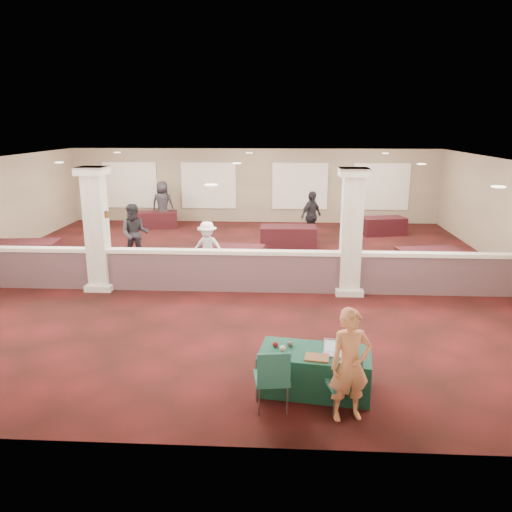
# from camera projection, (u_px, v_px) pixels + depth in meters

# --- Properties ---
(ground) EXTENTS (16.00, 16.00, 0.00)m
(ground) POSITION_uv_depth(u_px,v_px,m) (238.00, 274.00, 14.51)
(ground) COLOR #3F0F10
(ground) RESTS_ON ground
(wall_back) EXTENTS (16.00, 0.04, 3.20)m
(wall_back) POSITION_uv_depth(u_px,v_px,m) (254.00, 186.00, 21.82)
(wall_back) COLOR #7E6F57
(wall_back) RESTS_ON ground
(wall_front) EXTENTS (16.00, 0.04, 3.20)m
(wall_front) POSITION_uv_depth(u_px,v_px,m) (181.00, 337.00, 6.38)
(wall_front) COLOR #7E6F57
(wall_front) RESTS_ON ground
(ceiling) EXTENTS (16.00, 16.00, 0.02)m
(ceiling) POSITION_uv_depth(u_px,v_px,m) (237.00, 163.00, 13.69)
(ceiling) COLOR silver
(ceiling) RESTS_ON wall_back
(partition_wall) EXTENTS (15.60, 0.28, 1.10)m
(partition_wall) POSITION_uv_depth(u_px,v_px,m) (233.00, 270.00, 12.92)
(partition_wall) COLOR brown
(partition_wall) RESTS_ON ground
(column_left) EXTENTS (0.72, 0.72, 3.20)m
(column_left) POSITION_uv_depth(u_px,v_px,m) (97.00, 228.00, 12.83)
(column_left) COLOR beige
(column_left) RESTS_ON ground
(column_right) EXTENTS (0.72, 0.72, 3.20)m
(column_right) POSITION_uv_depth(u_px,v_px,m) (351.00, 231.00, 12.49)
(column_right) COLOR beige
(column_right) RESTS_ON ground
(sconce_left) EXTENTS (0.12, 0.12, 0.18)m
(sconce_left) POSITION_uv_depth(u_px,v_px,m) (85.00, 214.00, 12.75)
(sconce_left) COLOR brown
(sconce_left) RESTS_ON column_left
(sconce_right) EXTENTS (0.12, 0.12, 0.18)m
(sconce_right) POSITION_uv_depth(u_px,v_px,m) (106.00, 214.00, 12.72)
(sconce_right) COLOR brown
(sconce_right) RESTS_ON column_left
(near_table) EXTENTS (1.89, 1.13, 0.68)m
(near_table) POSITION_uv_depth(u_px,v_px,m) (314.00, 371.00, 8.12)
(near_table) COLOR #103C33
(near_table) RESTS_ON ground
(conf_chair_main) EXTENTS (0.55, 0.55, 0.91)m
(conf_chair_main) POSITION_uv_depth(u_px,v_px,m) (345.00, 381.00, 7.42)
(conf_chair_main) COLOR #206058
(conf_chair_main) RESTS_ON ground
(conf_chair_side) EXTENTS (0.58, 0.59, 1.02)m
(conf_chair_side) POSITION_uv_depth(u_px,v_px,m) (273.00, 375.00, 7.45)
(conf_chair_side) COLOR #206058
(conf_chair_side) RESTS_ON ground
(woman) EXTENTS (0.70, 0.56, 1.72)m
(woman) POSITION_uv_depth(u_px,v_px,m) (350.00, 365.00, 7.22)
(woman) COLOR #FF9A6E
(woman) RESTS_ON ground
(far_table_front_left) EXTENTS (2.09, 1.20, 0.81)m
(far_table_front_left) POSITION_uv_depth(u_px,v_px,m) (24.00, 255.00, 15.04)
(far_table_front_left) COLOR black
(far_table_front_left) RESTS_ON ground
(far_table_front_center) EXTENTS (1.97, 1.17, 0.76)m
(far_table_front_center) POSITION_uv_depth(u_px,v_px,m) (232.00, 259.00, 14.72)
(far_table_front_center) COLOR black
(far_table_front_center) RESTS_ON ground
(far_table_front_right) EXTENTS (1.93, 1.19, 0.73)m
(far_table_front_right) POSITION_uv_depth(u_px,v_px,m) (429.00, 261.00, 14.48)
(far_table_front_right) COLOR black
(far_table_front_right) RESTS_ON ground
(far_table_back_left) EXTENTS (1.80, 1.14, 0.68)m
(far_table_back_left) POSITION_uv_depth(u_px,v_px,m) (157.00, 220.00, 20.91)
(far_table_back_left) COLOR black
(far_table_back_left) RESTS_ON ground
(far_table_back_center) EXTENTS (1.96, 1.03, 0.78)m
(far_table_back_center) POSITION_uv_depth(u_px,v_px,m) (288.00, 237.00, 17.42)
(far_table_back_center) COLOR black
(far_table_back_center) RESTS_ON ground
(far_table_back_right) EXTENTS (1.84, 1.21, 0.68)m
(far_table_back_right) POSITION_uv_depth(u_px,v_px,m) (383.00, 226.00, 19.60)
(far_table_back_right) COLOR black
(far_table_back_right) RESTS_ON ground
(attendee_a) EXTENTS (0.95, 0.62, 1.86)m
(attendee_a) POSITION_uv_depth(u_px,v_px,m) (135.00, 234.00, 15.49)
(attendee_a) COLOR black
(attendee_a) RESTS_ON ground
(attendee_b) EXTENTS (1.05, 0.61, 1.54)m
(attendee_b) POSITION_uv_depth(u_px,v_px,m) (207.00, 248.00, 14.36)
(attendee_b) COLOR silver
(attendee_b) RESTS_ON ground
(attendee_c) EXTENTS (1.10, 1.16, 1.85)m
(attendee_c) POSITION_uv_depth(u_px,v_px,m) (311.00, 216.00, 18.43)
(attendee_c) COLOR black
(attendee_c) RESTS_ON ground
(attendee_d) EXTENTS (0.99, 0.59, 1.92)m
(attendee_d) POSITION_uv_depth(u_px,v_px,m) (163.00, 204.00, 20.99)
(attendee_d) COLOR black
(attendee_d) RESTS_ON ground
(laptop_base) EXTENTS (0.34, 0.26, 0.02)m
(laptop_base) POSITION_uv_depth(u_px,v_px,m) (333.00, 354.00, 7.93)
(laptop_base) COLOR silver
(laptop_base) RESTS_ON near_table
(laptop_screen) EXTENTS (0.31, 0.05, 0.21)m
(laptop_screen) POSITION_uv_depth(u_px,v_px,m) (333.00, 345.00, 8.01)
(laptop_screen) COLOR silver
(laptop_screen) RESTS_ON near_table
(screen_glow) EXTENTS (0.28, 0.04, 0.18)m
(screen_glow) POSITION_uv_depth(u_px,v_px,m) (333.00, 346.00, 8.00)
(screen_glow) COLOR silver
(screen_glow) RESTS_ON near_table
(knitting) EXTENTS (0.41, 0.33, 0.03)m
(knitting) POSITION_uv_depth(u_px,v_px,m) (317.00, 358.00, 7.80)
(knitting) COLOR #B5621D
(knitting) RESTS_ON near_table
(yarn_cream) EXTENTS (0.10, 0.10, 0.10)m
(yarn_cream) POSITION_uv_depth(u_px,v_px,m) (283.00, 349.00, 8.03)
(yarn_cream) COLOR beige
(yarn_cream) RESTS_ON near_table
(yarn_red) EXTENTS (0.09, 0.09, 0.09)m
(yarn_red) POSITION_uv_depth(u_px,v_px,m) (275.00, 344.00, 8.19)
(yarn_red) COLOR maroon
(yarn_red) RESTS_ON near_table
(yarn_grey) EXTENTS (0.10, 0.10, 0.10)m
(yarn_grey) POSITION_uv_depth(u_px,v_px,m) (290.00, 344.00, 8.21)
(yarn_grey) COLOR #47474C
(yarn_grey) RESTS_ON near_table
(scissors) EXTENTS (0.12, 0.04, 0.01)m
(scissors) POSITION_uv_depth(u_px,v_px,m) (353.00, 362.00, 7.67)
(scissors) COLOR red
(scissors) RESTS_ON near_table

